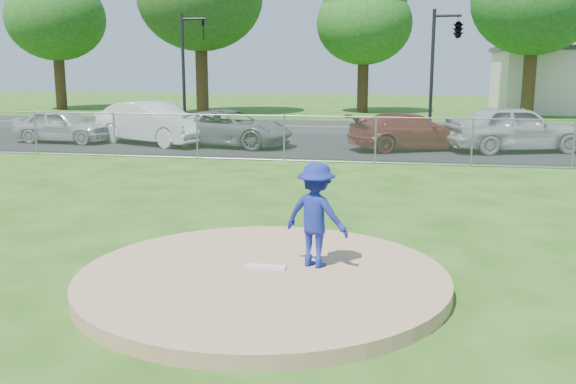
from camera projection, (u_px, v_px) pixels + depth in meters
name	position (u px, v px, depth m)	size (l,w,h in m)	color
ground	(338.00, 173.00, 19.00)	(120.00, 120.00, 0.00)	#204C10
pitchers_mound	(263.00, 279.00, 9.35)	(5.40, 5.40, 0.20)	#A77E5B
pitching_rubber	(266.00, 267.00, 9.52)	(0.60, 0.15, 0.04)	white
chain_link_fence	(345.00, 140.00, 20.78)	(40.00, 0.06, 1.50)	gray
parking_lot	(356.00, 146.00, 25.27)	(50.00, 8.00, 0.01)	black
street	(368.00, 127.00, 32.50)	(60.00, 7.00, 0.01)	#242426
tree_far_left	(55.00, 6.00, 43.74)	(6.72, 6.72, 10.74)	#3B2415
tree_center	(364.00, 11.00, 41.04)	(6.16, 6.16, 9.84)	#372114
traffic_signal_left	(188.00, 60.00, 31.49)	(1.28, 0.20, 5.60)	black
traffic_signal_center	(456.00, 31.00, 28.94)	(1.42, 2.48, 5.60)	black
pitcher	(316.00, 215.00, 9.49)	(1.01, 0.58, 1.56)	navy
traffic_cone	(183.00, 137.00, 24.92)	(0.38, 0.38, 0.75)	orange
parked_car_silver	(63.00, 126.00, 26.14)	(1.61, 4.01, 1.37)	#AEAEB3
parked_car_white	(153.00, 123.00, 25.59)	(1.77, 5.07, 1.67)	silver
parked_car_gray	(229.00, 128.00, 24.93)	(2.32, 5.04, 1.40)	slate
parked_car_darkred	(411.00, 132.00, 23.88)	(1.91, 4.71, 1.37)	maroon
parked_car_pearl	(515.00, 128.00, 23.39)	(2.01, 5.01, 1.71)	#B4B6B9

